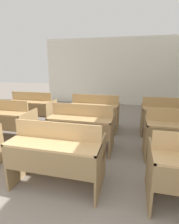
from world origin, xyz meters
The scene contains 7 objects.
wall_back centered at (0.00, 7.23, 1.38)m, with size 5.73×0.06×2.76m.
bench_front_center centered at (0.03, 1.60, 0.48)m, with size 1.22×0.70×0.92m.
bench_second_left centered at (-1.76, 2.75, 0.48)m, with size 1.22×0.70×0.92m.
bench_second_center centered at (0.04, 2.74, 0.48)m, with size 1.22×0.70×0.92m.
bench_third_left centered at (-1.78, 3.91, 0.48)m, with size 1.22×0.70×0.92m.
bench_third_center centered at (0.05, 3.91, 0.48)m, with size 1.22×0.70×0.92m.
bench_third_right centered at (1.83, 3.90, 0.48)m, with size 1.22×0.70×0.92m.
Camera 1 is at (0.97, -0.38, 1.64)m, focal length 28.00 mm.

